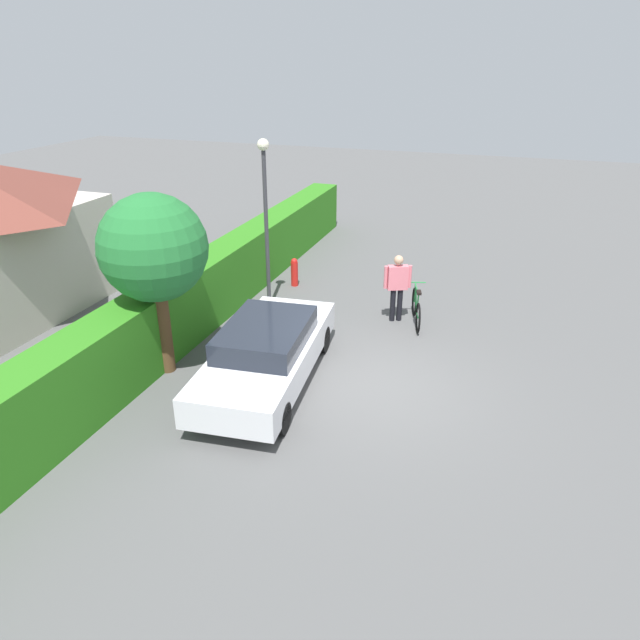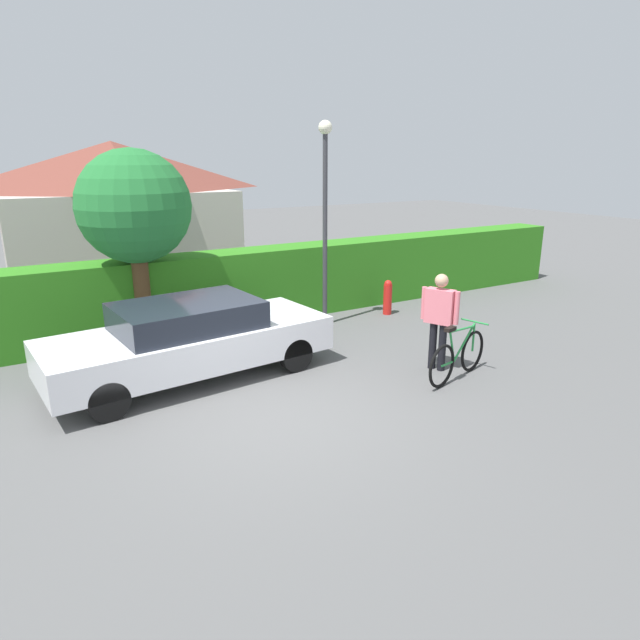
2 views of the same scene
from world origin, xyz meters
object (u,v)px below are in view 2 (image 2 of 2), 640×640
at_px(person_rider, 439,314).
at_px(street_lamp, 325,197).
at_px(bicycle, 458,356).
at_px(parked_car_near, 190,339).
at_px(fire_hydrant, 388,297).
at_px(tree_kerbside, 134,208).

relative_size(person_rider, street_lamp, 0.40).
bearing_deg(bicycle, parked_car_near, 148.80).
height_order(person_rider, fire_hydrant, person_rider).
relative_size(bicycle, person_rider, 0.98).
xyz_separation_m(person_rider, tree_kerbside, (-3.98, 3.96, 1.64)).
distance_m(street_lamp, fire_hydrant, 2.87).
xyz_separation_m(parked_car_near, fire_hydrant, (5.16, 1.43, -0.27)).
xyz_separation_m(parked_car_near, person_rider, (3.77, -1.78, 0.30)).
height_order(parked_car_near, fire_hydrant, parked_car_near).
bearing_deg(person_rider, parked_car_near, 154.69).
xyz_separation_m(tree_kerbside, fire_hydrant, (5.37, -0.75, -2.21)).
bearing_deg(bicycle, tree_kerbside, 131.75).
distance_m(parked_car_near, street_lamp, 4.30).
height_order(parked_car_near, tree_kerbside, tree_kerbside).
bearing_deg(parked_car_near, bicycle, -31.20).
bearing_deg(fire_hydrant, parked_car_near, -164.47).
distance_m(bicycle, person_rider, 0.77).
xyz_separation_m(bicycle, street_lamp, (-0.28, 3.76, 2.35)).
relative_size(street_lamp, tree_kerbside, 1.14).
height_order(bicycle, street_lamp, street_lamp).
height_order(street_lamp, fire_hydrant, street_lamp).
bearing_deg(tree_kerbside, parked_car_near, -84.33).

